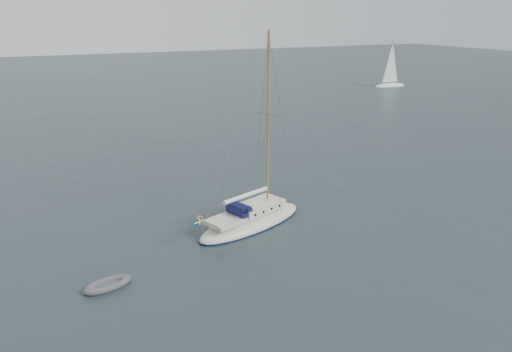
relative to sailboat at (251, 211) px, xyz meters
name	(u,v)px	position (x,y,z in m)	size (l,w,h in m)	color
ground	(244,249)	(-1.81, -2.89, -0.94)	(300.00, 300.00, 0.00)	black
sailboat	(251,211)	(0.00, 0.00, 0.00)	(8.77, 2.63, 12.48)	beige
dinghy	(108,285)	(-9.61, -3.84, -0.79)	(2.45, 1.11, 0.35)	#4C4C51
distant_yacht_b	(391,66)	(49.56, 45.89, 2.73)	(6.49, 3.46, 8.60)	silver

